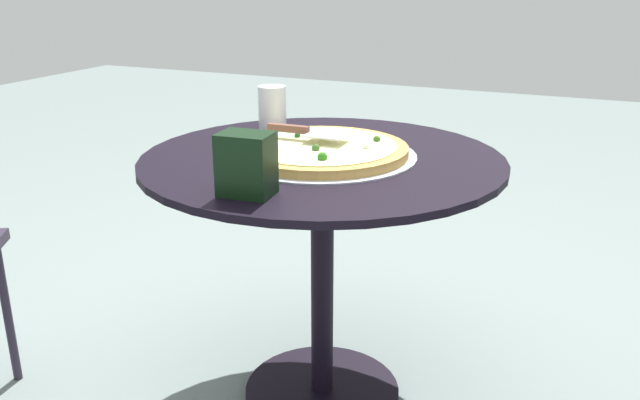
{
  "coord_description": "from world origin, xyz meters",
  "views": [
    {
      "loc": [
        -1.46,
        -0.63,
        1.12
      ],
      "look_at": [
        0.0,
        0.01,
        0.57
      ],
      "focal_mm": 37.72,
      "sensor_mm": 36.0,
      "label": 1
    }
  ],
  "objects_px": {
    "patio_table": "(322,215)",
    "pizza_server": "(306,131)",
    "napkin_dispenser": "(246,164)",
    "pizza_on_tray": "(320,150)",
    "drinking_cup": "(272,108)"
  },
  "relations": [
    {
      "from": "patio_table",
      "to": "pizza_server",
      "type": "height_order",
      "value": "pizza_server"
    },
    {
      "from": "pizza_server",
      "to": "napkin_dispenser",
      "type": "distance_m",
      "value": 0.36
    },
    {
      "from": "pizza_server",
      "to": "napkin_dispenser",
      "type": "relative_size",
      "value": 1.64
    },
    {
      "from": "patio_table",
      "to": "pizza_on_tray",
      "type": "height_order",
      "value": "pizza_on_tray"
    },
    {
      "from": "drinking_cup",
      "to": "napkin_dispenser",
      "type": "height_order",
      "value": "napkin_dispenser"
    },
    {
      "from": "drinking_cup",
      "to": "pizza_on_tray",
      "type": "bearing_deg",
      "value": -131.15
    },
    {
      "from": "pizza_on_tray",
      "to": "pizza_server",
      "type": "height_order",
      "value": "pizza_server"
    },
    {
      "from": "pizza_server",
      "to": "napkin_dispenser",
      "type": "bearing_deg",
      "value": -175.15
    },
    {
      "from": "drinking_cup",
      "to": "napkin_dispenser",
      "type": "bearing_deg",
      "value": -157.64
    },
    {
      "from": "patio_table",
      "to": "pizza_server",
      "type": "distance_m",
      "value": 0.22
    },
    {
      "from": "patio_table",
      "to": "napkin_dispenser",
      "type": "distance_m",
      "value": 0.4
    },
    {
      "from": "pizza_server",
      "to": "napkin_dispenser",
      "type": "height_order",
      "value": "napkin_dispenser"
    },
    {
      "from": "patio_table",
      "to": "drinking_cup",
      "type": "distance_m",
      "value": 0.39
    },
    {
      "from": "pizza_on_tray",
      "to": "napkin_dispenser",
      "type": "bearing_deg",
      "value": 177.12
    },
    {
      "from": "patio_table",
      "to": "pizza_on_tray",
      "type": "distance_m",
      "value": 0.17
    }
  ]
}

